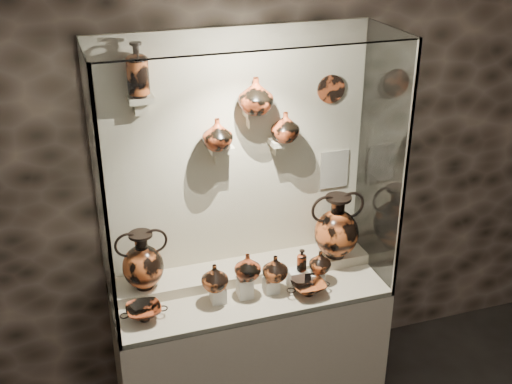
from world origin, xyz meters
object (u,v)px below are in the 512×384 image
at_px(jug_b, 248,266).
at_px(lekythos_tall, 137,67).
at_px(kylix_right, 308,287).
at_px(ovoid_vase_b, 256,95).
at_px(lekythos_small, 302,259).
at_px(jug_e, 320,262).
at_px(kylix_left, 144,312).
at_px(jug_a, 215,277).
at_px(jug_c, 275,268).
at_px(amphora_right, 337,226).
at_px(amphora_left, 143,260).
at_px(ovoid_vase_a, 217,134).
at_px(ovoid_vase_c, 285,127).

xyz_separation_m(jug_b, lekythos_tall, (-0.52, 0.28, 1.19)).
xyz_separation_m(kylix_right, lekythos_tall, (-0.88, 0.38, 1.35)).
bearing_deg(ovoid_vase_b, lekythos_small, -27.37).
relative_size(jug_e, kylix_left, 0.56).
bearing_deg(jug_a, lekythos_tall, 152.61).
bearing_deg(jug_c, amphora_right, 25.84).
distance_m(amphora_right, ovoid_vase_b, 1.05).
height_order(amphora_right, jug_c, amphora_right).
xyz_separation_m(amphora_right, lekythos_small, (-0.31, -0.18, -0.08)).
distance_m(jug_a, lekythos_tall, 1.29).
height_order(amphora_right, kylix_right, amphora_right).
distance_m(amphora_left, amphora_right, 1.26).
xyz_separation_m(jug_a, ovoid_vase_a, (0.11, 0.27, 0.80)).
height_order(amphora_right, jug_e, amphora_right).
height_order(jug_a, kylix_left, jug_a).
bearing_deg(lekythos_small, amphora_left, 161.78).
relative_size(kylix_right, ovoid_vase_b, 1.25).
xyz_separation_m(amphora_right, jug_c, (-0.49, -0.18, -0.12)).
relative_size(amphora_left, ovoid_vase_b, 1.76).
bearing_deg(jug_e, amphora_right, 44.54).
height_order(jug_b, ovoid_vase_a, ovoid_vase_a).
xyz_separation_m(lekythos_small, ovoid_vase_c, (-0.02, 0.27, 0.77)).
xyz_separation_m(jug_a, lekythos_small, (0.55, 0.00, 0.02)).
distance_m(lekythos_small, ovoid_vase_b, 1.04).
distance_m(jug_e, ovoid_vase_b, 1.12).
bearing_deg(ovoid_vase_a, lekythos_small, -31.17).
relative_size(amphora_left, ovoid_vase_a, 2.00).
distance_m(jug_a, ovoid_vase_a, 0.85).
xyz_separation_m(jug_e, lekythos_tall, (-1.00, 0.28, 1.25)).
bearing_deg(jug_a, ovoid_vase_a, 82.45).
relative_size(jug_a, ovoid_vase_b, 0.79).
bearing_deg(lekythos_tall, kylix_left, -102.22).
distance_m(jug_a, jug_b, 0.21).
xyz_separation_m(amphora_left, jug_e, (1.07, -0.19, -0.10)).
distance_m(amphora_right, jug_b, 0.69).
xyz_separation_m(kylix_left, ovoid_vase_a, (0.54, 0.29, 0.93)).
bearing_deg(amphora_right, kylix_right, -114.21).
relative_size(jug_e, lekythos_small, 0.88).
bearing_deg(ovoid_vase_a, jug_a, -112.84).
bearing_deg(kylix_left, kylix_right, -24.25).
distance_m(amphora_left, lekythos_small, 0.97).
relative_size(amphora_left, lekythos_small, 2.24).
distance_m(jug_a, jug_e, 0.69).
bearing_deg(ovoid_vase_b, ovoid_vase_c, 26.83).
distance_m(jug_b, jug_e, 0.48).
xyz_separation_m(lekythos_tall, ovoid_vase_c, (0.85, -0.02, -0.42)).
bearing_deg(jug_a, jug_b, 16.87).
distance_m(amphora_left, jug_e, 1.10).
xyz_separation_m(amphora_left, lekythos_small, (0.94, -0.20, -0.05)).
bearing_deg(lekythos_small, jug_a, 174.02).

